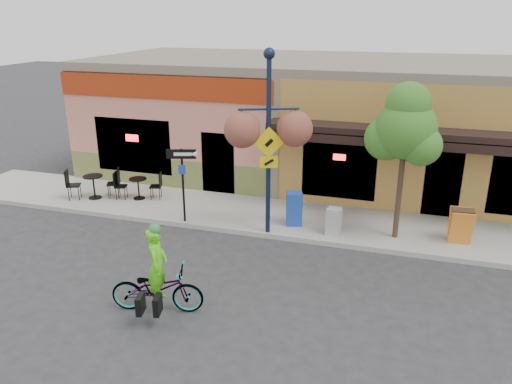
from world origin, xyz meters
TOP-DOWN VIEW (x-y plane):
  - ground at (0.00, 0.00)m, footprint 90.00×90.00m
  - sidewalk at (0.00, 2.00)m, footprint 24.00×3.00m
  - curb at (0.00, 0.55)m, footprint 24.00×0.12m
  - building at (0.00, 7.50)m, footprint 18.20×8.20m
  - bicycle at (-1.68, -3.75)m, footprint 2.13×1.14m
  - cyclist_rider at (-1.63, -3.75)m, footprint 0.54×0.70m
  - lamp_post at (-0.42, 0.65)m, footprint 1.79×1.24m
  - one_way_sign at (-3.06, 0.67)m, footprint 0.89×0.44m
  - cafe_set_left at (-6.87, 1.61)m, footprint 1.96×1.52m
  - cafe_set_right at (-5.38, 2.00)m, footprint 1.74×1.20m
  - newspaper_box_blue at (0.19, 1.40)m, footprint 0.56×0.53m
  - newspaper_box_grey at (1.44, 1.00)m, footprint 0.44×0.41m
  - street_tree at (3.15, 1.38)m, footprint 1.74×1.74m
  - sandwich_board at (4.88, 1.32)m, footprint 0.62×0.48m

SIDE VIEW (x-z plane):
  - ground at x=0.00m, z-range 0.00..0.00m
  - sidewalk at x=0.00m, z-range 0.00..0.15m
  - curb at x=0.00m, z-range 0.00..0.15m
  - bicycle at x=-1.68m, z-range 0.00..1.06m
  - newspaper_box_grey at x=1.44m, z-range 0.15..0.96m
  - cafe_set_right at x=-5.38m, z-range 0.15..1.10m
  - sandwich_board at x=4.88m, z-range 0.15..1.14m
  - newspaper_box_blue at x=0.19m, z-range 0.15..1.17m
  - cafe_set_left at x=-6.87m, z-range 0.15..1.20m
  - cyclist_rider at x=-1.63m, z-range 0.00..1.72m
  - one_way_sign at x=-3.06m, z-range 0.15..2.43m
  - building at x=0.00m, z-range 0.00..4.50m
  - street_tree at x=3.15m, z-range 0.15..4.57m
  - lamp_post at x=-0.42m, z-range 0.15..5.35m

